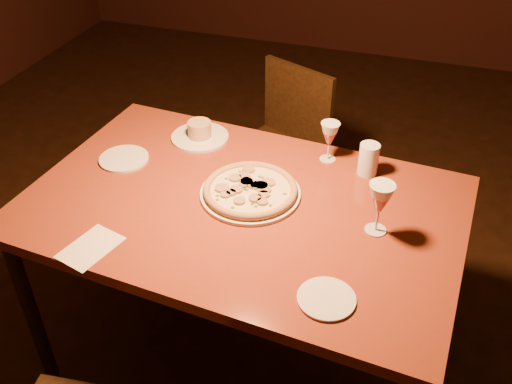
% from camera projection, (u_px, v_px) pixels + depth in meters
% --- Properties ---
extents(floor, '(7.00, 7.00, 0.00)m').
position_uv_depth(floor, '(292.00, 367.00, 2.47)').
color(floor, '#311A10').
rests_on(floor, ground).
extents(dining_table, '(1.63, 1.12, 0.83)m').
position_uv_depth(dining_table, '(242.00, 219.00, 2.09)').
color(dining_table, maroon).
rests_on(dining_table, floor).
extents(chair_far, '(0.56, 0.56, 0.89)m').
position_uv_depth(chair_far, '(281.00, 143.00, 3.01)').
color(chair_far, black).
rests_on(chair_far, floor).
extents(pizza_plate, '(0.37, 0.37, 0.04)m').
position_uv_depth(pizza_plate, '(250.00, 190.00, 2.08)').
color(pizza_plate, silver).
rests_on(pizza_plate, dining_table).
extents(ramekin_saucer, '(0.24, 0.24, 0.08)m').
position_uv_depth(ramekin_saucer, '(200.00, 133.00, 2.40)').
color(ramekin_saucer, silver).
rests_on(ramekin_saucer, dining_table).
extents(wine_glass_far, '(0.08, 0.08, 0.17)m').
position_uv_depth(wine_glass_far, '(329.00, 142.00, 2.23)').
color(wine_glass_far, '#A74E45').
rests_on(wine_glass_far, dining_table).
extents(wine_glass_right, '(0.09, 0.09, 0.19)m').
position_uv_depth(wine_glass_right, '(379.00, 208.00, 1.87)').
color(wine_glass_right, '#A74E45').
rests_on(wine_glass_right, dining_table).
extents(water_tumbler, '(0.08, 0.08, 0.13)m').
position_uv_depth(water_tumbler, '(368.00, 159.00, 2.16)').
color(water_tumbler, silver).
rests_on(water_tumbler, dining_table).
extents(side_plate_left, '(0.20, 0.20, 0.01)m').
position_uv_depth(side_plate_left, '(124.00, 159.00, 2.27)').
color(side_plate_left, silver).
rests_on(side_plate_left, dining_table).
extents(side_plate_near, '(0.17, 0.17, 0.01)m').
position_uv_depth(side_plate_near, '(326.00, 299.00, 1.67)').
color(side_plate_near, silver).
rests_on(side_plate_near, dining_table).
extents(menu_card, '(0.18, 0.22, 0.00)m').
position_uv_depth(menu_card, '(91.00, 247.00, 1.86)').
color(menu_card, white).
rests_on(menu_card, dining_table).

